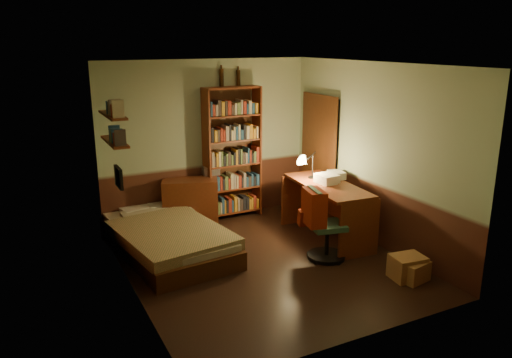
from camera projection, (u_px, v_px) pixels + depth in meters
name	position (u px, v px, depth m)	size (l,w,h in m)	color
floor	(264.00, 263.00, 6.70)	(3.50, 4.00, 0.02)	black
ceiling	(265.00, 63.00, 6.00)	(3.50, 4.00, 0.02)	silver
wall_back	(207.00, 141.00, 8.08)	(3.50, 0.02, 2.60)	#90A382
wall_left	(126.00, 186.00, 5.59)	(0.02, 4.00, 2.60)	#90A382
wall_right	(374.00, 155.00, 7.12)	(0.02, 4.00, 2.60)	#90A382
wall_front	(366.00, 217.00, 4.62)	(3.50, 0.02, 2.60)	#90A382
doorway	(320.00, 157.00, 8.30)	(0.06, 0.90, 2.00)	black
door_trim	(318.00, 157.00, 8.28)	(0.02, 0.98, 2.08)	#381D0C
bed	(167.00, 228.00, 6.99)	(1.21, 2.27, 0.67)	olive
dresser	(191.00, 203.00, 7.94)	(0.86, 0.43, 0.77)	#5D2712
mini_stereo	(211.00, 170.00, 8.10)	(0.26, 0.20, 0.14)	#B2B2B7
bookshelf	(232.00, 154.00, 8.16)	(0.93, 0.29, 2.17)	#5D2712
bottle_left	(221.00, 78.00, 7.87)	(0.07, 0.07, 0.27)	black
bottle_right	(238.00, 78.00, 8.00)	(0.07, 0.07, 0.25)	black
desk	(326.00, 212.00, 7.40)	(0.66, 1.58, 0.85)	#5D2712
paper_stack	(337.00, 175.00, 7.58)	(0.20, 0.27, 0.11)	silver
desk_lamp	(313.00, 160.00, 7.53)	(0.17, 0.17, 0.56)	black
office_chair	(327.00, 226.00, 6.71)	(0.47, 0.41, 0.93)	#315941
red_jacket	(307.00, 174.00, 6.58)	(0.22, 0.40, 0.48)	#9D280E
wall_shelf_lower	(115.00, 142.00, 6.51)	(0.20, 0.90, 0.03)	#5D2712
wall_shelf_upper	(113.00, 115.00, 6.41)	(0.20, 0.90, 0.03)	#5D2712
framed_picture	(119.00, 177.00, 6.14)	(0.04, 0.32, 0.26)	black
cardboard_box_a	(407.00, 267.00, 6.21)	(0.40, 0.32, 0.30)	#A37343
cardboard_box_b	(413.00, 271.00, 6.17)	(0.36, 0.29, 0.25)	#A37343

